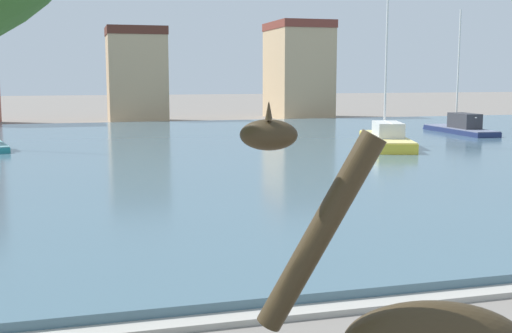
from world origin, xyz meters
name	(u,v)px	position (x,y,z in m)	size (l,w,h in m)	color
harbor_water	(184,154)	(0.00, 32.69, 0.15)	(91.85, 47.59, 0.31)	#476675
quay_edge_coping	(389,303)	(0.00, 8.65, 0.06)	(91.85, 0.50, 0.12)	#ADA89E
sailboat_navy	(456,129)	(20.96, 39.04, 0.58)	(2.13, 8.75, 9.05)	navy
sailboat_yellow	(384,140)	(12.01, 32.74, 0.60)	(4.80, 9.83, 9.17)	gold
townhouse_narrow_midrow	(137,75)	(0.16, 61.19, 4.50)	(5.57, 5.13, 8.98)	tan
townhouse_end_terrace	(298,70)	(16.89, 62.28, 4.96)	(5.54, 7.86, 9.90)	tan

